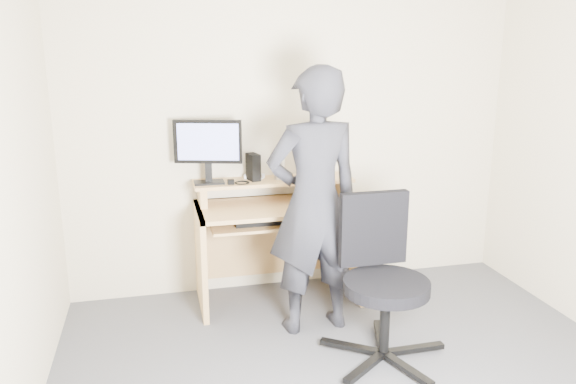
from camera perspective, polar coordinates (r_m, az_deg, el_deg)
name	(u,v)px	position (r m, az deg, el deg)	size (l,w,h in m)	color
back_wall	(295,131)	(4.36, 0.67, 6.24)	(3.50, 0.02, 2.50)	beige
desk	(276,228)	(4.27, -1.23, -3.65)	(1.20, 0.60, 0.91)	tan
monitor	(208,146)	(4.09, -8.15, 4.68)	(0.48, 0.17, 0.47)	black
external_drive	(253,167)	(4.20, -3.55, 2.55)	(0.07, 0.13, 0.20)	black
travel_mug	(279,167)	(4.22, -0.87, 2.58)	(0.08, 0.08, 0.19)	#BCBCC1
smartphone	(306,177)	(4.28, 1.80, 1.52)	(0.07, 0.13, 0.01)	black
charger	(231,182)	(4.09, -5.83, 1.02)	(0.04, 0.04, 0.04)	black
headphones	(254,177)	(4.28, -3.46, 1.55)	(0.16, 0.16, 0.02)	silver
keyboard	(266,220)	(4.05, -2.26, -2.90)	(0.46, 0.18, 0.03)	black
mouse	(336,202)	(4.14, 4.89, -1.06)	(0.10, 0.06, 0.04)	black
office_chair	(382,273)	(3.50, 9.48, -8.15)	(0.75, 0.79, 0.99)	black
person	(314,203)	(3.68, 2.65, -1.11)	(0.65, 0.43, 1.78)	black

